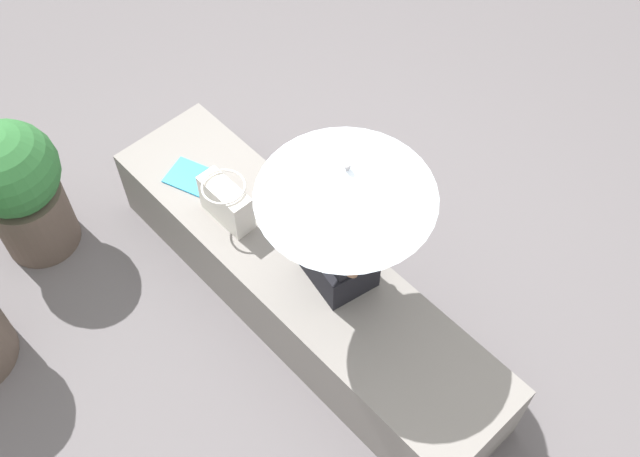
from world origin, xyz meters
TOP-DOWN VIEW (x-y plane):
  - ground_plane at (0.00, 0.00)m, footprint 14.00×14.00m
  - stone_bench at (0.00, 0.00)m, footprint 2.54×0.62m
  - person_seated at (0.18, 0.08)m, footprint 0.50×0.34m
  - parasol at (0.27, 0.02)m, footprint 0.78×0.78m
  - handbag_black at (-0.49, -0.10)m, footprint 0.32×0.23m
  - magazine at (-0.83, -0.08)m, footprint 0.33×0.29m
  - planter_near at (-1.43, -0.82)m, footprint 0.54×0.54m

SIDE VIEW (x-z plane):
  - ground_plane at x=0.00m, z-range 0.00..0.00m
  - stone_bench at x=0.00m, z-range 0.00..0.48m
  - magazine at x=-0.83m, z-range 0.48..0.50m
  - planter_near at x=-1.43m, z-range 0.04..0.97m
  - handbag_black at x=-0.49m, z-range 0.48..0.75m
  - person_seated at x=0.18m, z-range 0.42..1.32m
  - parasol at x=0.27m, z-range 0.87..1.87m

